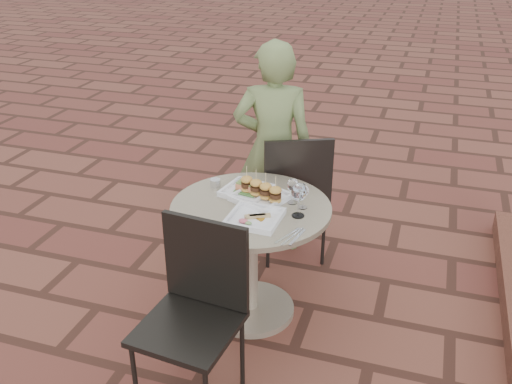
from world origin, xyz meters
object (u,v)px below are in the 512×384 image
(cafe_table, at_px, (251,244))
(plate_sliders, at_px, (261,193))
(chair_near, at_px, (197,300))
(diner, at_px, (273,149))
(chair_far, at_px, (295,188))
(plate_tuna, at_px, (255,217))
(plate_salmon, at_px, (247,190))

(cafe_table, relative_size, plate_sliders, 2.53)
(chair_near, bearing_deg, cafe_table, 91.22)
(diner, relative_size, plate_sliders, 4.19)
(chair_far, bearing_deg, plate_sliders, 59.94)
(plate_tuna, bearing_deg, plate_salmon, 116.19)
(chair_near, bearing_deg, plate_salmon, 97.24)
(plate_tuna, bearing_deg, chair_near, -103.44)
(plate_sliders, relative_size, plate_tuna, 1.28)
(chair_near, bearing_deg, plate_tuna, 82.23)
(cafe_table, bearing_deg, chair_far, 82.13)
(plate_tuna, bearing_deg, plate_sliders, 99.88)
(plate_salmon, xyz_separation_m, plate_tuna, (0.14, -0.29, -0.00))
(chair_far, distance_m, plate_tuna, 0.83)
(diner, distance_m, plate_tuna, 0.97)
(plate_salmon, height_order, plate_tuna, plate_salmon)
(plate_salmon, bearing_deg, plate_tuna, -63.81)
(chair_near, xyz_separation_m, plate_sliders, (0.08, 0.76, 0.22))
(cafe_table, height_order, plate_tuna, plate_tuna)
(diner, xyz_separation_m, plate_salmon, (0.03, -0.66, 0.00))
(diner, height_order, plate_salmon, diner)
(plate_sliders, bearing_deg, diner, 100.80)
(plate_sliders, xyz_separation_m, plate_tuna, (0.04, -0.24, -0.03))
(plate_sliders, distance_m, plate_tuna, 0.25)
(cafe_table, relative_size, chair_near, 0.97)
(chair_near, relative_size, diner, 0.62)
(chair_far, height_order, plate_tuna, chair_far)
(cafe_table, height_order, chair_near, chair_near)
(cafe_table, xyz_separation_m, diner, (-0.11, 0.80, 0.26))
(cafe_table, height_order, diner, diner)
(plate_sliders, bearing_deg, cafe_table, -107.57)
(plate_salmon, bearing_deg, cafe_table, -62.98)
(plate_salmon, bearing_deg, chair_near, -88.43)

